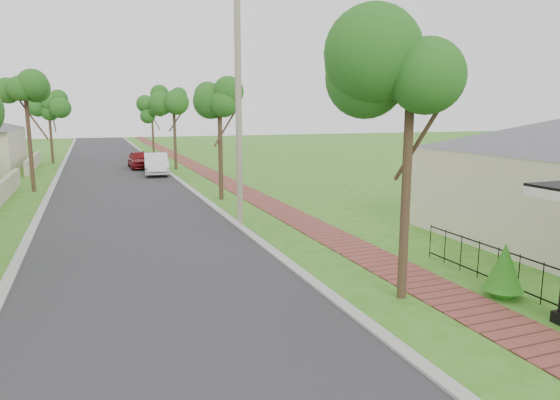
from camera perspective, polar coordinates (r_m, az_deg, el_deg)
ground at (r=10.07m, az=7.92°, el=-15.46°), size 160.00×160.00×0.00m
road at (r=28.31m, az=-17.58°, el=0.84°), size 7.00×120.00×0.02m
kerb_right at (r=28.73m, az=-10.30°, el=1.28°), size 0.30×120.00×0.10m
kerb_left at (r=28.36m, az=-24.95°, el=0.38°), size 0.30×120.00×0.10m
sidewalk at (r=29.30m, az=-5.30°, el=1.58°), size 1.50×120.00×0.03m
picket_fence at (r=12.83m, az=27.80°, el=-8.31°), size 0.03×8.02×1.00m
street_trees at (r=34.82m, az=-18.46°, el=9.95°), size 10.70×37.65×5.89m
parked_car_red at (r=39.76m, az=-15.74°, el=4.46°), size 1.69×3.99×1.35m
parked_car_white at (r=35.50m, az=-13.96°, el=4.00°), size 1.92×4.55×1.46m
near_tree at (r=11.55m, az=14.69°, el=12.04°), size 2.34×2.34×6.00m
utility_pole at (r=19.29m, az=-4.77°, el=10.89°), size 1.20×0.24×9.08m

